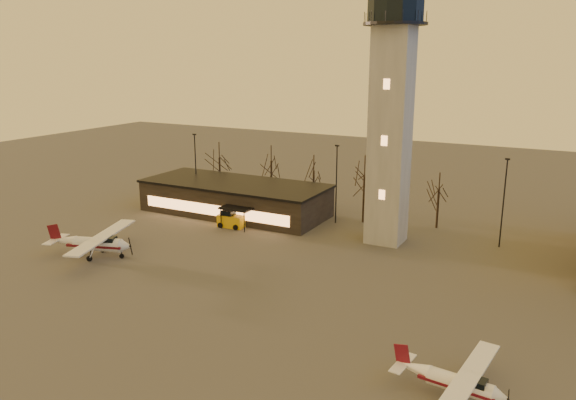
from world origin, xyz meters
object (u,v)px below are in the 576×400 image
Objects in this scene: terminal at (235,198)px; service_cart at (231,221)px; cessna_front at (462,388)px; cessna_rear at (100,246)px; control_tower at (392,99)px.

service_cart is at bearing -61.72° from terminal.
cessna_front is 40.92m from service_cart.
cessna_front is 0.80× the size of cessna_rear.
control_tower is 26.24m from terminal.
terminal is (-21.99, 1.98, -14.17)m from control_tower.
cessna_rear is 16.96m from service_cart.
control_tower reaches higher than terminal.
terminal reaches higher than cessna_front.
control_tower is 2.64× the size of cessna_rear.
cessna_rear reaches higher than service_cart.
cessna_rear reaches higher than cessna_front.
control_tower is 3.31× the size of cessna_front.
terminal is 46.80m from cessna_front.
cessna_front is 40.30m from cessna_rear.
terminal is at bearing 115.50° from service_cart.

